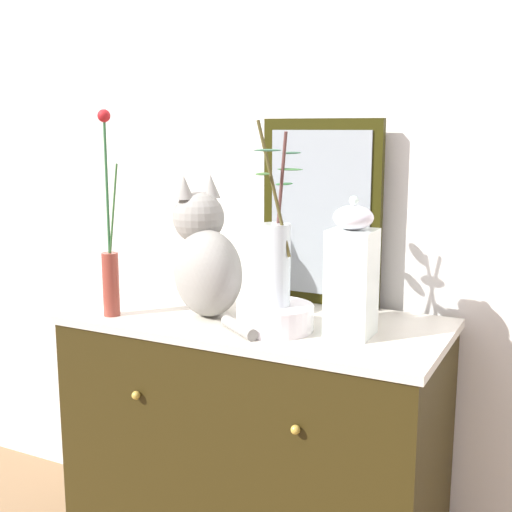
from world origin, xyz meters
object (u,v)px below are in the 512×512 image
bowl_porcelain (275,317)px  jar_lidded_porcelain (352,273)px  vase_slim_green (110,264)px  sideboard (256,453)px  vase_glass_clear (275,258)px  mirror_leaning (321,213)px  cat_sitting (205,258)px

bowl_porcelain → jar_lidded_porcelain: 0.24m
vase_slim_green → sideboard: bearing=23.7°
vase_slim_green → bowl_porcelain: bearing=10.0°
vase_slim_green → vase_glass_clear: 0.49m
mirror_leaning → jar_lidded_porcelain: bearing=-54.5°
sideboard → mirror_leaning: (0.10, 0.23, 0.71)m
sideboard → vase_glass_clear: bearing=-39.9°
bowl_porcelain → vase_glass_clear: bearing=-11.8°
sideboard → jar_lidded_porcelain: (0.30, -0.04, 0.59)m
mirror_leaning → vase_glass_clear: (-0.01, -0.31, -0.08)m
bowl_porcelain → jar_lidded_porcelain: bearing=12.9°
mirror_leaning → cat_sitting: mirror_leaning is taller
sideboard → bowl_porcelain: size_ratio=5.16×
cat_sitting → bowl_porcelain: bearing=-11.4°
sideboard → vase_glass_clear: size_ratio=2.21×
sideboard → bowl_porcelain: 0.48m
sideboard → mirror_leaning: bearing=65.6°
vase_glass_clear → vase_slim_green: bearing=-170.0°
bowl_porcelain → mirror_leaning: bearing=88.9°
jar_lidded_porcelain → vase_glass_clear: bearing=-167.0°
sideboard → vase_slim_green: (-0.38, -0.17, 0.58)m
bowl_porcelain → vase_glass_clear: size_ratio=0.43×
cat_sitting → vase_glass_clear: 0.25m
bowl_porcelain → jar_lidded_porcelain: size_ratio=0.57×
cat_sitting → vase_glass_clear: vase_glass_clear is taller
sideboard → jar_lidded_porcelain: jar_lidded_porcelain is taller
cat_sitting → sideboard: bearing=13.0°
sideboard → bowl_porcelain: bearing=-40.1°
vase_glass_clear → bowl_porcelain: bearing=168.2°
sideboard → cat_sitting: (-0.15, -0.03, 0.59)m
bowl_porcelain → vase_glass_clear: vase_glass_clear is taller
vase_slim_green → mirror_leaning: bearing=39.3°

